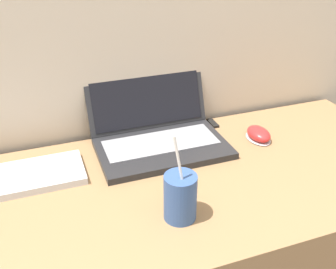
{
  "coord_description": "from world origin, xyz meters",
  "views": [
    {
      "loc": [
        -0.31,
        -0.49,
        1.37
      ],
      "look_at": [
        0.02,
        0.41,
        0.84
      ],
      "focal_mm": 42.0,
      "sensor_mm": 36.0,
      "label": 1
    }
  ],
  "objects_px": {
    "laptop": "(157,128)",
    "computer_mouse": "(259,134)",
    "drink_cup": "(180,196)",
    "usb_stick": "(213,123)"
  },
  "relations": [
    {
      "from": "drink_cup",
      "to": "computer_mouse",
      "type": "xyz_separation_m",
      "value": [
        0.37,
        0.26,
        -0.04
      ]
    },
    {
      "from": "laptop",
      "to": "computer_mouse",
      "type": "relative_size",
      "value": 3.85
    },
    {
      "from": "laptop",
      "to": "computer_mouse",
      "type": "height_order",
      "value": "laptop"
    },
    {
      "from": "laptop",
      "to": "computer_mouse",
      "type": "distance_m",
      "value": 0.32
    },
    {
      "from": "laptop",
      "to": "drink_cup",
      "type": "height_order",
      "value": "laptop"
    },
    {
      "from": "computer_mouse",
      "to": "drink_cup",
      "type": "bearing_deg",
      "value": -144.94
    },
    {
      "from": "computer_mouse",
      "to": "usb_stick",
      "type": "distance_m",
      "value": 0.17
    },
    {
      "from": "laptop",
      "to": "usb_stick",
      "type": "bearing_deg",
      "value": 13.7
    },
    {
      "from": "computer_mouse",
      "to": "usb_stick",
      "type": "relative_size",
      "value": 1.66
    },
    {
      "from": "laptop",
      "to": "computer_mouse",
      "type": "bearing_deg",
      "value": -15.95
    }
  ]
}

